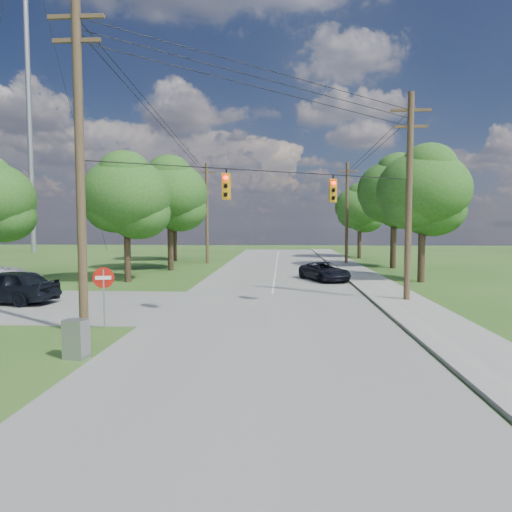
# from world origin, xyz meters

# --- Properties ---
(ground) EXTENTS (140.00, 140.00, 0.00)m
(ground) POSITION_xyz_m (0.00, 0.00, 0.00)
(ground) COLOR #2D541C
(ground) RESTS_ON ground
(main_road) EXTENTS (10.00, 100.00, 0.03)m
(main_road) POSITION_xyz_m (2.00, 5.00, 0.01)
(main_road) COLOR gray
(main_road) RESTS_ON ground
(sidewalk_east) EXTENTS (2.60, 100.00, 0.12)m
(sidewalk_east) POSITION_xyz_m (8.70, 5.00, 0.06)
(sidewalk_east) COLOR #A29F97
(sidewalk_east) RESTS_ON ground
(pole_sw) EXTENTS (2.00, 0.32, 12.00)m
(pole_sw) POSITION_xyz_m (-4.60, 0.40, 6.23)
(pole_sw) COLOR brown
(pole_sw) RESTS_ON ground
(pole_ne) EXTENTS (2.00, 0.32, 10.50)m
(pole_ne) POSITION_xyz_m (8.90, 8.00, 5.47)
(pole_ne) COLOR brown
(pole_ne) RESTS_ON ground
(pole_north_e) EXTENTS (2.00, 0.32, 10.00)m
(pole_north_e) POSITION_xyz_m (8.90, 30.00, 5.13)
(pole_north_e) COLOR brown
(pole_north_e) RESTS_ON ground
(pole_north_w) EXTENTS (2.00, 0.32, 10.00)m
(pole_north_w) POSITION_xyz_m (-5.00, 30.00, 5.13)
(pole_north_w) COLOR brown
(pole_north_w) RESTS_ON ground
(power_lines) EXTENTS (13.93, 29.62, 4.93)m
(power_lines) POSITION_xyz_m (1.50, 11.54, 9.15)
(power_lines) COLOR black
(power_lines) RESTS_ON ground
(traffic_signals) EXTENTS (4.91, 3.27, 1.05)m
(traffic_signals) POSITION_xyz_m (2.55, 4.43, 5.50)
(traffic_signals) COLOR orange
(traffic_signals) RESTS_ON ground
(radio_mast) EXTENTS (0.70, 0.70, 45.00)m
(radio_mast) POSITION_xyz_m (-32.00, 46.00, 22.50)
(radio_mast) COLOR gray
(radio_mast) RESTS_ON ground
(tree_w_near) EXTENTS (6.00, 6.00, 8.40)m
(tree_w_near) POSITION_xyz_m (-8.00, 15.00, 5.92)
(tree_w_near) COLOR #3D2E1E
(tree_w_near) RESTS_ON ground
(tree_w_mid) EXTENTS (6.40, 6.40, 9.22)m
(tree_w_mid) POSITION_xyz_m (-7.00, 23.00, 6.58)
(tree_w_mid) COLOR #3D2E1E
(tree_w_mid) RESTS_ON ground
(tree_w_far) EXTENTS (6.00, 6.00, 8.73)m
(tree_w_far) POSITION_xyz_m (-9.00, 33.00, 6.25)
(tree_w_far) COLOR #3D2E1E
(tree_w_far) RESTS_ON ground
(tree_e_near) EXTENTS (6.20, 6.20, 8.81)m
(tree_e_near) POSITION_xyz_m (12.00, 16.00, 6.25)
(tree_e_near) COLOR #3D2E1E
(tree_e_near) RESTS_ON ground
(tree_e_mid) EXTENTS (6.60, 6.60, 9.64)m
(tree_e_mid) POSITION_xyz_m (12.50, 26.00, 6.91)
(tree_e_mid) COLOR #3D2E1E
(tree_e_mid) RESTS_ON ground
(tree_e_far) EXTENTS (5.80, 5.80, 8.32)m
(tree_e_far) POSITION_xyz_m (11.50, 38.00, 5.92)
(tree_e_far) COLOR #3D2E1E
(tree_e_far) RESTS_ON ground
(car_cross_dark) EXTENTS (5.18, 2.60, 1.69)m
(car_cross_dark) POSITION_xyz_m (-11.02, 6.15, 0.88)
(car_cross_dark) COLOR black
(car_cross_dark) RESTS_ON cross_road
(car_main_north) EXTENTS (3.74, 5.05, 1.27)m
(car_main_north) POSITION_xyz_m (5.50, 16.32, 0.67)
(car_main_north) COLOR black
(car_main_north) RESTS_ON main_road
(control_cabinet) EXTENTS (0.72, 0.59, 1.16)m
(control_cabinet) POSITION_xyz_m (-3.50, -2.61, 0.58)
(control_cabinet) COLOR gray
(control_cabinet) RESTS_ON ground
(do_not_enter_sign) EXTENTS (0.77, 0.20, 2.36)m
(do_not_enter_sign) POSITION_xyz_m (-4.09, 1.00, 1.72)
(do_not_enter_sign) COLOR gray
(do_not_enter_sign) RESTS_ON ground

